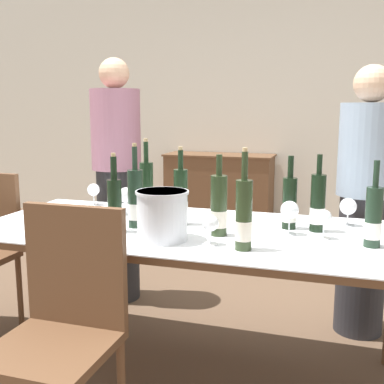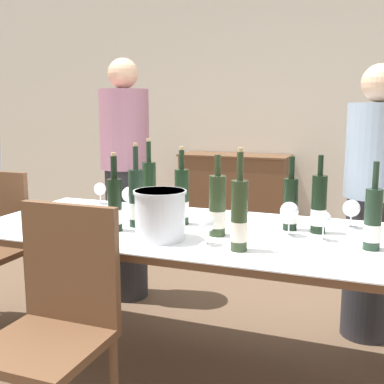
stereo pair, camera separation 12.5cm
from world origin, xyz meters
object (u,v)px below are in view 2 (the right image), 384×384
(ice_bucket, at_px, (160,214))
(wine_bottle_6, at_px, (182,198))
(wine_bottle_7, at_px, (115,205))
(wine_glass_1, at_px, (324,220))
(wine_glass_5, at_px, (130,195))
(chair_near_front, at_px, (56,315))
(wine_bottle_1, at_px, (290,205))
(dining_table, at_px, (192,241))
(wine_bottle_2, at_px, (319,206))
(wine_bottle_5, at_px, (136,199))
(wine_glass_4, at_px, (351,209))
(wine_bottle_3, at_px, (217,207))
(wine_bottle_8, at_px, (373,221))
(wine_glass_0, at_px, (289,212))
(person_guest_left, at_px, (373,205))
(person_host, at_px, (126,181))
(wine_bottle_4, at_px, (149,191))
(wine_glass_3, at_px, (100,190))
(wine_glass_2, at_px, (207,225))
(wine_bottle_0, at_px, (239,217))
(sideboard_cabinet, at_px, (234,192))

(ice_bucket, relative_size, wine_bottle_6, 0.60)
(wine_bottle_7, height_order, wine_glass_1, wine_bottle_7)
(wine_glass_5, relative_size, chair_near_front, 0.16)
(wine_bottle_1, bearing_deg, ice_bucket, -143.89)
(chair_near_front, bearing_deg, dining_table, 67.68)
(wine_bottle_2, xyz_separation_m, wine_glass_5, (-1.01, 0.04, -0.02))
(wine_bottle_2, bearing_deg, dining_table, -166.91)
(wine_bottle_5, xyz_separation_m, wine_glass_4, (0.99, 0.34, -0.04))
(wine_bottle_3, xyz_separation_m, wine_bottle_8, (0.66, 0.01, -0.01))
(wine_glass_0, bearing_deg, wine_glass_1, -10.54)
(wine_bottle_7, bearing_deg, wine_bottle_3, 10.14)
(wine_bottle_7, relative_size, wine_glass_1, 2.83)
(person_guest_left, bearing_deg, person_host, 178.50)
(wine_bottle_4, distance_m, wine_glass_5, 0.14)
(wine_glass_3, bearing_deg, wine_bottle_4, -27.11)
(wine_bottle_6, height_order, wine_glass_5, wine_bottle_6)
(wine_bottle_3, xyz_separation_m, wine_glass_2, (0.01, -0.16, -0.04))
(wine_bottle_6, bearing_deg, wine_glass_5, 163.30)
(wine_glass_4, bearing_deg, wine_bottle_4, -171.79)
(wine_bottle_0, height_order, person_guest_left, person_guest_left)
(dining_table, distance_m, wine_bottle_7, 0.41)
(wine_bottle_4, distance_m, wine_bottle_7, 0.31)
(wine_bottle_8, height_order, chair_near_front, wine_bottle_8)
(wine_glass_4, relative_size, wine_glass_5, 0.91)
(wine_bottle_8, relative_size, wine_glass_0, 2.33)
(wine_bottle_7, xyz_separation_m, wine_glass_1, (0.94, 0.17, -0.03))
(dining_table, xyz_separation_m, wine_bottle_4, (-0.30, 0.14, 0.20))
(ice_bucket, bearing_deg, wine_bottle_4, 121.88)
(wine_bottle_2, relative_size, wine_glass_2, 2.83)
(wine_bottle_5, bearing_deg, wine_bottle_7, -116.68)
(wine_bottle_3, height_order, person_guest_left, person_guest_left)
(wine_bottle_0, xyz_separation_m, wine_bottle_2, (0.27, 0.40, -0.01))
(wine_glass_0, xyz_separation_m, wine_glass_1, (0.15, -0.03, -0.02))
(ice_bucket, xyz_separation_m, wine_bottle_6, (-0.02, 0.30, 0.02))
(wine_bottle_3, relative_size, wine_bottle_7, 1.00)
(wine_bottle_8, height_order, wine_glass_0, wine_bottle_8)
(sideboard_cabinet, bearing_deg, wine_bottle_2, -66.91)
(wine_bottle_2, height_order, wine_bottle_5, wine_bottle_5)
(wine_bottle_5, xyz_separation_m, wine_glass_0, (0.73, 0.08, -0.02))
(dining_table, height_order, wine_glass_1, wine_glass_1)
(wine_glass_1, distance_m, wine_glass_4, 0.30)
(wine_bottle_4, bearing_deg, wine_glass_4, 8.21)
(wine_bottle_6, bearing_deg, wine_bottle_8, -8.41)
(wine_bottle_0, xyz_separation_m, wine_bottle_1, (0.14, 0.41, -0.02))
(wine_bottle_7, bearing_deg, wine_bottle_5, 63.32)
(dining_table, distance_m, wine_bottle_1, 0.50)
(ice_bucket, relative_size, wine_bottle_4, 0.56)
(sideboard_cabinet, distance_m, wine_bottle_3, 3.10)
(wine_glass_1, relative_size, wine_glass_3, 1.01)
(wine_bottle_2, bearing_deg, person_host, 154.79)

